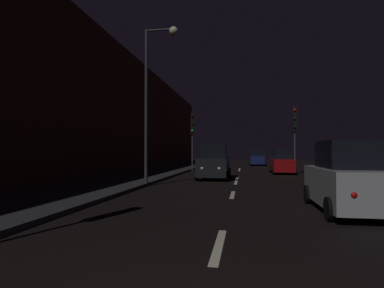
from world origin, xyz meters
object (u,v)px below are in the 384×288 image
(car_parked_right_near, at_px, (348,179))
(traffic_light_far_right, at_px, (295,125))
(car_distant_taillights, at_px, (257,158))
(streetlamp_overhead, at_px, (155,82))
(traffic_light_far_left, at_px, (192,129))
(car_approaching_headlights, at_px, (214,163))
(car_parked_right_far, at_px, (282,163))

(car_parked_right_near, bearing_deg, traffic_light_far_right, -3.06)
(car_distant_taillights, bearing_deg, streetlamp_overhead, 166.66)
(traffic_light_far_right, bearing_deg, car_parked_right_near, 1.89)
(traffic_light_far_left, bearing_deg, streetlamp_overhead, -11.20)
(car_approaching_headlights, xyz_separation_m, car_parked_right_far, (4.79, 5.62, -0.13))
(traffic_light_far_left, distance_m, streetlamp_overhead, 13.17)
(car_parked_right_far, bearing_deg, traffic_light_far_right, -144.26)
(traffic_light_far_right, distance_m, streetlamp_overhead, 12.39)
(traffic_light_far_right, relative_size, streetlamp_overhead, 0.64)
(streetlamp_overhead, bearing_deg, car_approaching_headlights, 62.02)
(traffic_light_far_right, relative_size, car_approaching_headlights, 1.21)
(traffic_light_far_right, xyz_separation_m, car_distant_taillights, (-2.13, 15.98, -2.81))
(traffic_light_far_left, bearing_deg, traffic_light_far_right, 53.06)
(car_distant_taillights, bearing_deg, car_parked_right_far, -174.88)
(traffic_light_far_right, height_order, traffic_light_far_left, traffic_light_far_left)
(car_approaching_headlights, distance_m, car_distant_taillights, 20.78)
(traffic_light_far_left, height_order, car_approaching_headlights, traffic_light_far_left)
(traffic_light_far_right, bearing_deg, car_distant_taillights, -167.46)
(streetlamp_overhead, bearing_deg, car_parked_right_far, 54.79)
(streetlamp_overhead, xyz_separation_m, car_approaching_headlights, (2.52, 4.74, -4.20))
(traffic_light_far_left, height_order, streetlamp_overhead, streetlamp_overhead)
(streetlamp_overhead, xyz_separation_m, car_parked_right_far, (7.31, 10.36, -4.33))
(car_parked_right_near, relative_size, car_distant_taillights, 1.01)
(streetlamp_overhead, xyz_separation_m, car_distant_taillights, (5.98, 25.23, -4.26))
(car_approaching_headlights, distance_m, car_parked_right_near, 11.47)
(car_approaching_headlights, bearing_deg, traffic_light_far_left, -161.81)
(car_approaching_headlights, bearing_deg, streetlamp_overhead, -27.98)
(traffic_light_far_left, bearing_deg, car_parked_right_near, 9.69)
(streetlamp_overhead, height_order, car_approaching_headlights, streetlamp_overhead)
(traffic_light_far_right, height_order, car_approaching_headlights, traffic_light_far_right)
(car_parked_right_far, distance_m, car_distant_taillights, 14.93)
(car_parked_right_near, bearing_deg, car_approaching_headlights, 24.71)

